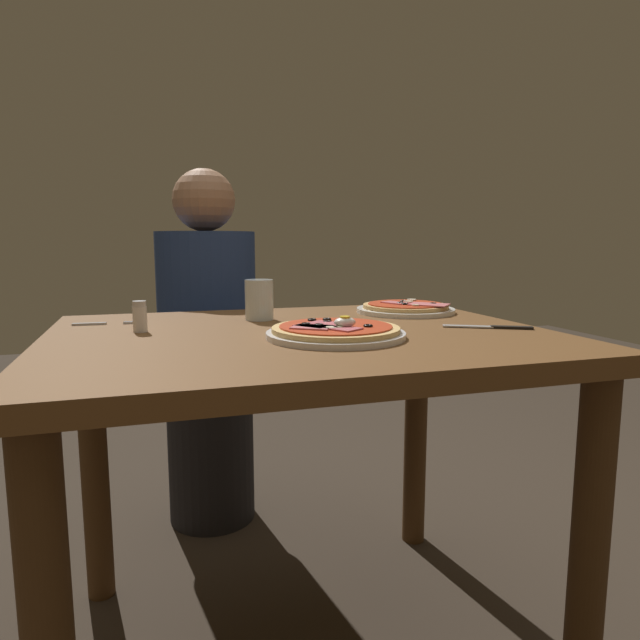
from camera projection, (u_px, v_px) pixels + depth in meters
name	position (u px, v px, depth m)	size (l,w,h in m)	color
dining_table	(302.00, 389.00, 1.22)	(1.06, 0.84, 0.76)	brown
pizza_foreground	(336.00, 332.00, 1.12)	(0.28, 0.28, 0.05)	white
pizza_across_left	(406.00, 308.00, 1.51)	(0.27, 0.27, 0.03)	white
water_glass_near	(259.00, 302.00, 1.36)	(0.07, 0.07, 0.10)	silver
fork	(102.00, 323.00, 1.29)	(0.16, 0.03, 0.00)	silver
knife	(494.00, 327.00, 1.24)	(0.18, 0.11, 0.01)	silver
salt_shaker	(140.00, 317.00, 1.18)	(0.03, 0.03, 0.07)	white
diner_person	(209.00, 358.00, 1.85)	(0.32, 0.32, 1.18)	black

